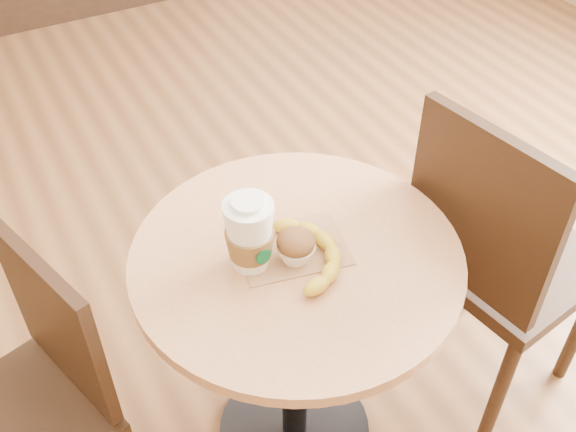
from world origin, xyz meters
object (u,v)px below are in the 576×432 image
(chair_right, at_px, (497,256))
(banana, at_px, (312,251))
(chair_left, at_px, (33,402))
(muffin, at_px, (296,246))
(cafe_table, at_px, (296,311))
(coffee_cup, at_px, (250,236))

(chair_right, distance_m, banana, 0.59)
(chair_left, bearing_deg, banana, 60.89)
(muffin, relative_size, banana, 0.34)
(chair_left, distance_m, muffin, 0.70)
(muffin, xyz_separation_m, banana, (0.03, -0.01, -0.02))
(chair_right, bearing_deg, muffin, 74.19)
(cafe_table, height_order, banana, banana)
(cafe_table, height_order, muffin, muffin)
(chair_right, distance_m, muffin, 0.63)
(cafe_table, relative_size, muffin, 8.63)
(chair_left, distance_m, banana, 0.73)
(chair_left, relative_size, banana, 3.36)
(chair_right, relative_size, muffin, 11.39)
(muffin, distance_m, banana, 0.04)
(cafe_table, height_order, coffee_cup, coffee_cup)
(chair_right, xyz_separation_m, muffin, (-0.57, 0.07, 0.25))
(chair_right, bearing_deg, coffee_cup, 72.02)
(coffee_cup, bearing_deg, cafe_table, -18.24)
(chair_right, bearing_deg, cafe_table, 72.55)
(chair_left, bearing_deg, cafe_table, 62.84)
(coffee_cup, height_order, banana, coffee_cup)
(coffee_cup, relative_size, banana, 0.70)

